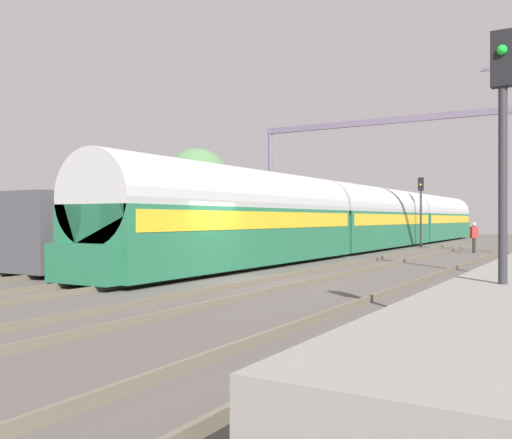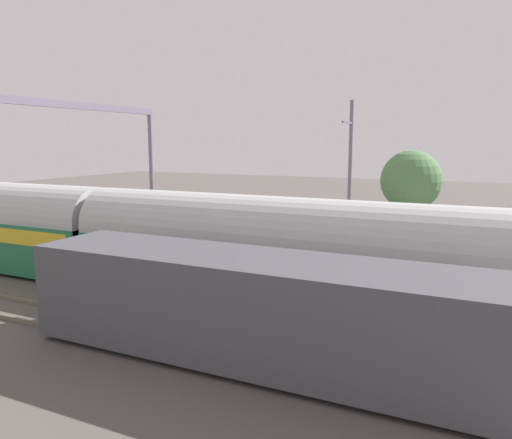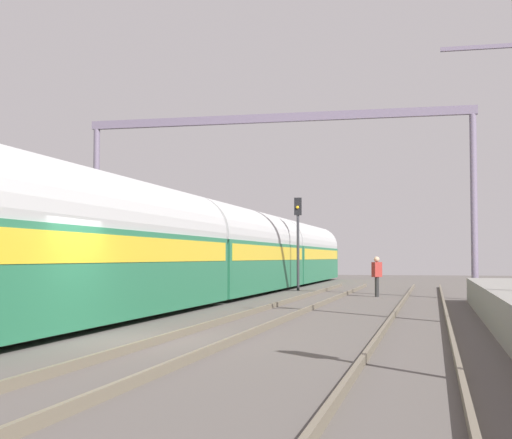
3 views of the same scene
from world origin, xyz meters
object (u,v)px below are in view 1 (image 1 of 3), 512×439
(catenary_gantry, at_px, (393,150))
(railway_signal_far, at_px, (421,202))
(person_crossing, at_px, (474,235))
(freight_car, at_px, (147,230))
(railway_signal_near, at_px, (503,142))
(passenger_train, at_px, (376,218))

(catenary_gantry, bearing_deg, railway_signal_far, 91.34)
(person_crossing, bearing_deg, freight_car, -168.63)
(railway_signal_near, bearing_deg, freight_car, 150.63)
(passenger_train, height_order, railway_signal_near, railway_signal_near)
(passenger_train, bearing_deg, freight_car, -103.56)
(person_crossing, xyz_separation_m, catenary_gantry, (-4.23, -1.29, 4.89))
(catenary_gantry, bearing_deg, person_crossing, 16.92)
(passenger_train, distance_m, person_crossing, 6.59)
(passenger_train, bearing_deg, person_crossing, -14.87)
(freight_car, height_order, catenary_gantry, catenary_gantry)
(passenger_train, xyz_separation_m, person_crossing, (6.31, -1.67, -0.94))
(railway_signal_near, bearing_deg, passenger_train, 112.85)
(railway_signal_near, relative_size, catenary_gantry, 0.29)
(catenary_gantry, bearing_deg, railway_signal_near, -68.95)
(freight_car, distance_m, person_crossing, 18.74)
(passenger_train, relative_size, freight_car, 3.78)
(freight_car, bearing_deg, railway_signal_near, -29.37)
(person_crossing, height_order, catenary_gantry, catenary_gantry)
(railway_signal_far, height_order, catenary_gantry, catenary_gantry)
(passenger_train, distance_m, railway_signal_near, 27.84)
(person_crossing, height_order, railway_signal_far, railway_signal_far)
(freight_car, bearing_deg, catenary_gantry, 66.40)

